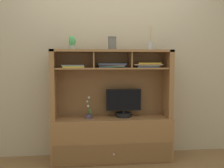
% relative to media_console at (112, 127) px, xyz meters
% --- Properties ---
extents(floor_plane, '(6.00, 6.00, 0.02)m').
position_rel_media_console_xyz_m(floor_plane, '(0.00, -0.01, -0.44)').
color(floor_plane, brown).
rests_on(floor_plane, ground).
extents(back_wall, '(6.00, 0.02, 2.80)m').
position_rel_media_console_xyz_m(back_wall, '(0.00, 0.22, 0.97)').
color(back_wall, '#B6AA8C').
rests_on(back_wall, ground).
extents(media_console, '(1.53, 0.43, 1.43)m').
position_rel_media_console_xyz_m(media_console, '(0.00, 0.00, 0.00)').
color(media_console, olive).
rests_on(media_console, ground).
extents(tv_monitor, '(0.46, 0.20, 0.37)m').
position_rel_media_console_xyz_m(tv_monitor, '(0.15, 0.01, 0.28)').
color(tv_monitor, black).
rests_on(tv_monitor, media_console).
extents(potted_orchid, '(0.11, 0.11, 0.28)m').
position_rel_media_console_xyz_m(potted_orchid, '(-0.30, -0.02, 0.17)').
color(potted_orchid, '#4F4359').
rests_on(potted_orchid, media_console).
extents(magazine_stack_left, '(0.28, 0.22, 0.04)m').
position_rel_media_console_xyz_m(magazine_stack_left, '(-0.49, -0.05, 0.79)').
color(magazine_stack_left, gold).
rests_on(magazine_stack_left, media_console).
extents(magazine_stack_centre, '(0.40, 0.22, 0.05)m').
position_rel_media_console_xyz_m(magazine_stack_centre, '(0.01, -0.02, 0.79)').
color(magazine_stack_centre, '#344773').
rests_on(magazine_stack_centre, media_console).
extents(magazine_stack_right, '(0.37, 0.19, 0.06)m').
position_rel_media_console_xyz_m(magazine_stack_right, '(0.47, -0.02, 0.80)').
color(magazine_stack_right, '#355086').
rests_on(magazine_stack_right, media_console).
extents(diffuser_bottle, '(0.06, 0.06, 0.31)m').
position_rel_media_console_xyz_m(diffuser_bottle, '(0.50, -0.00, 1.05)').
color(diffuser_bottle, '#A9AFB3').
rests_on(diffuser_bottle, media_console).
extents(potted_succulent, '(0.11, 0.11, 0.17)m').
position_rel_media_console_xyz_m(potted_succulent, '(-0.50, -0.01, 1.07)').
color(potted_succulent, gray).
rests_on(potted_succulent, media_console).
extents(ceramic_vase, '(0.11, 0.11, 0.17)m').
position_rel_media_console_xyz_m(ceramic_vase, '(0.00, -0.03, 1.08)').
color(ceramic_vase, '#5C5C58').
rests_on(ceramic_vase, media_console).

